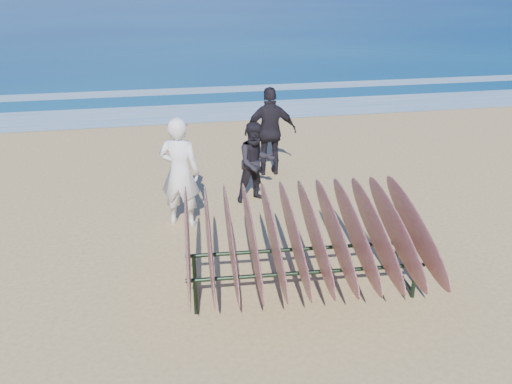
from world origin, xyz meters
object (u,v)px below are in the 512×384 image
surfboard_rack (304,235)px  person_dark_b (270,131)px  person_white (180,172)px  person_dark_a (256,162)px

surfboard_rack → person_dark_b: size_ratio=1.73×
person_white → person_dark_a: bearing=-129.2°
person_dark_a → person_white: bearing=-162.9°
person_white → person_dark_b: person_white is taller
person_white → person_dark_b: size_ratio=1.01×
person_white → person_dark_a: person_white is taller
person_white → person_dark_a: size_ratio=1.24×
person_white → person_dark_b: (2.11, 2.22, -0.01)m
surfboard_rack → person_white: size_ratio=1.72×
surfboard_rack → person_dark_a: bearing=93.7°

